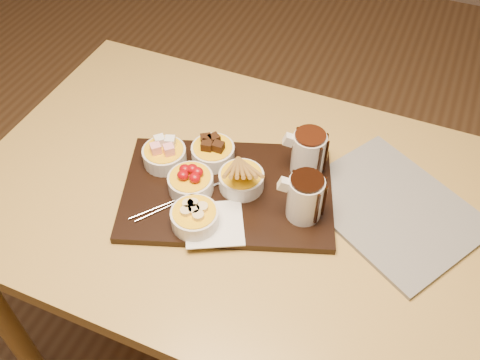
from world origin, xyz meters
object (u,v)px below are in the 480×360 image
at_px(pitcher_milk_chocolate, 308,153).
at_px(newspaper, 392,208).
at_px(bowl_strawberries, 191,183).
at_px(dining_table, 237,218).
at_px(pitcher_dark_chocolate, 305,198).
at_px(serving_board, 228,191).

bearing_deg(pitcher_milk_chocolate, newspaper, -26.68).
distance_m(bowl_strawberries, pitcher_milk_chocolate, 0.27).
bearing_deg(dining_table, newspaper, 14.15).
height_order(bowl_strawberries, pitcher_milk_chocolate, pitcher_milk_chocolate).
bearing_deg(bowl_strawberries, pitcher_milk_chocolate, 36.09).
distance_m(dining_table, pitcher_milk_chocolate, 0.24).
height_order(bowl_strawberries, pitcher_dark_chocolate, pitcher_dark_chocolate).
bearing_deg(pitcher_dark_chocolate, newspaper, 10.78).
bearing_deg(dining_table, pitcher_dark_chocolate, -6.20).
bearing_deg(serving_board, pitcher_milk_chocolate, 21.80).
xyz_separation_m(dining_table, newspaper, (0.33, 0.08, 0.10)).
distance_m(pitcher_dark_chocolate, newspaper, 0.21).
bearing_deg(pitcher_milk_chocolate, dining_table, -158.75).
xyz_separation_m(dining_table, pitcher_milk_chocolate, (0.12, 0.11, 0.17)).
relative_size(pitcher_dark_chocolate, newspaper, 0.29).
bearing_deg(bowl_strawberries, dining_table, 28.18).
bearing_deg(newspaper, serving_board, -133.43).
height_order(serving_board, bowl_strawberries, bowl_strawberries).
relative_size(dining_table, bowl_strawberries, 12.00).
distance_m(dining_table, newspaper, 0.36).
xyz_separation_m(bowl_strawberries, newspaper, (0.42, 0.13, -0.03)).
relative_size(serving_board, bowl_strawberries, 4.60).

